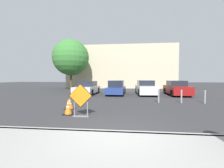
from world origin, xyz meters
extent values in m
plane|color=#333335|center=(0.00, 10.00, 0.00)|extent=(96.00, 96.00, 0.00)
cube|color=#999993|center=(0.00, -1.15, 0.07)|extent=(27.72, 2.30, 0.14)
cube|color=#999993|center=(0.00, 0.00, 0.07)|extent=(27.72, 0.20, 0.14)
cube|color=black|center=(-1.71, 2.01, 0.94)|extent=(1.05, 0.03, 1.05)
cube|color=orange|center=(-1.71, 1.99, 0.94)|extent=(0.99, 0.03, 0.99)
cube|color=slate|center=(-1.71, 2.05, 0.01)|extent=(0.72, 0.20, 0.02)
cube|color=slate|center=(-2.01, 2.05, 0.47)|extent=(0.04, 0.04, 0.94)
cube|color=slate|center=(-1.41, 2.05, 0.47)|extent=(0.04, 0.04, 0.94)
cube|color=black|center=(-2.43, 2.38, 0.01)|extent=(0.45, 0.45, 0.03)
cone|color=orange|center=(-2.43, 2.38, 0.39)|extent=(0.34, 0.34, 0.71)
cylinder|color=white|center=(-2.43, 2.38, 0.54)|extent=(0.11, 0.11, 0.06)
cylinder|color=white|center=(-2.43, 2.38, 0.37)|extent=(0.19, 0.19, 0.06)
cube|color=black|center=(-2.83, 3.57, 0.01)|extent=(0.51, 0.51, 0.03)
cone|color=orange|center=(-2.83, 3.57, 0.32)|extent=(0.38, 0.38, 0.58)
cylinder|color=white|center=(-2.83, 3.57, 0.45)|extent=(0.12, 0.12, 0.05)
cylinder|color=white|center=(-2.83, 3.57, 0.31)|extent=(0.21, 0.21, 0.05)
cube|color=white|center=(-3.86, 10.96, 0.51)|extent=(1.98, 4.29, 0.65)
cube|color=#1E232D|center=(-3.86, 11.06, 1.12)|extent=(1.67, 2.00, 0.55)
cylinder|color=black|center=(-3.08, 9.62, 0.34)|extent=(0.23, 0.68, 0.67)
cylinder|color=black|center=(-4.75, 9.68, 0.34)|extent=(0.23, 0.68, 0.67)
cylinder|color=black|center=(-2.98, 12.23, 0.34)|extent=(0.23, 0.68, 0.67)
cylinder|color=black|center=(-4.65, 12.30, 0.34)|extent=(0.23, 0.68, 0.67)
cube|color=navy|center=(-0.83, 11.23, 0.49)|extent=(1.88, 4.37, 0.61)
cube|color=#1E232D|center=(-0.83, 11.34, 1.13)|extent=(1.58, 2.04, 0.67)
cylinder|color=black|center=(-0.10, 9.86, 0.34)|extent=(0.23, 0.68, 0.67)
cylinder|color=black|center=(-1.67, 9.93, 0.34)|extent=(0.23, 0.68, 0.67)
cylinder|color=black|center=(0.01, 12.53, 0.34)|extent=(0.23, 0.68, 0.67)
cylinder|color=black|center=(-1.56, 12.59, 0.34)|extent=(0.23, 0.68, 0.67)
cube|color=silver|center=(2.20, 11.40, 0.57)|extent=(1.88, 4.67, 0.76)
cube|color=#1E232D|center=(2.20, 11.52, 1.21)|extent=(1.59, 2.18, 0.53)
cylinder|color=black|center=(3.04, 10.00, 0.34)|extent=(0.22, 0.68, 0.67)
cylinder|color=black|center=(1.46, 9.95, 0.34)|extent=(0.22, 0.68, 0.67)
cylinder|color=black|center=(2.94, 12.86, 0.34)|extent=(0.22, 0.68, 0.67)
cylinder|color=black|center=(1.36, 12.80, 0.34)|extent=(0.22, 0.68, 0.67)
cube|color=maroon|center=(5.23, 11.16, 0.55)|extent=(1.79, 4.22, 0.76)
cube|color=#1E232D|center=(5.23, 11.27, 1.20)|extent=(1.55, 1.95, 0.52)
cylinder|color=black|center=(6.02, 9.85, 0.32)|extent=(0.21, 0.63, 0.63)
cylinder|color=black|center=(4.42, 9.87, 0.32)|extent=(0.21, 0.63, 0.63)
cylinder|color=black|center=(6.05, 12.46, 0.32)|extent=(0.21, 0.63, 0.63)
cylinder|color=black|center=(4.44, 12.47, 0.32)|extent=(0.21, 0.63, 0.63)
cylinder|color=gray|center=(2.50, 6.29, 0.45)|extent=(0.11, 0.11, 0.90)
sphere|color=gray|center=(2.50, 6.29, 0.90)|extent=(0.12, 0.12, 0.12)
cylinder|color=gray|center=(4.03, 6.29, 0.43)|extent=(0.11, 0.11, 0.85)
sphere|color=gray|center=(4.03, 6.29, 0.85)|extent=(0.12, 0.12, 0.12)
cylinder|color=gray|center=(5.55, 6.29, 0.42)|extent=(0.11, 0.11, 0.84)
sphere|color=gray|center=(5.55, 6.29, 0.84)|extent=(0.12, 0.12, 0.12)
cube|color=beige|center=(-0.93, 22.79, 3.65)|extent=(18.61, 5.00, 7.29)
cylinder|color=#513823|center=(-7.99, 17.04, 1.38)|extent=(0.32, 0.32, 2.77)
sphere|color=#387A33|center=(-7.99, 17.04, 4.74)|extent=(5.28, 5.28, 5.28)
camera|label=1|loc=(0.35, -4.36, 1.71)|focal=24.00mm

